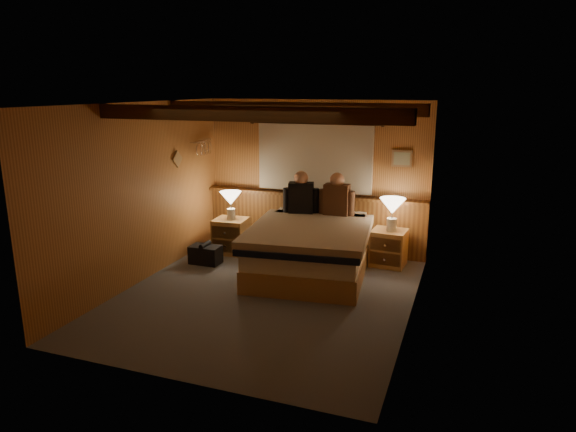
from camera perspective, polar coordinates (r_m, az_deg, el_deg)
The scene contains 19 objects.
floor at distance 6.65m, azimuth -2.40°, elevation -8.76°, with size 4.20×4.20×0.00m, color #535863.
ceiling at distance 6.13m, azimuth -2.63°, elevation 12.38°, with size 4.20×4.20×0.00m, color #B78D44.
wall_back at distance 8.22m, azimuth 3.06°, elevation 4.43°, with size 3.60×3.60×0.00m, color #BF8144.
wall_left at distance 7.15m, azimuth -16.00°, elevation 2.41°, with size 4.20×4.20×0.00m, color #BF8144.
wall_right at distance 5.85m, azimuth 14.02°, elevation 0.00°, with size 4.20×4.20×0.00m, color #BF8144.
wall_front at distance 4.48m, azimuth -12.78°, elevation -4.28°, with size 3.60×3.60×0.00m, color #BF8144.
wainscot at distance 8.31m, azimuth 2.87°, elevation -0.50°, with size 3.60×0.23×0.94m.
curtain_window at distance 8.11m, azimuth 2.95°, elevation 6.59°, with size 2.18×0.09×1.11m.
ceiling_beams at distance 6.27m, azimuth -2.09°, elevation 11.61°, with size 3.60×1.65×0.16m.
coat_rail at distance 8.35m, azimuth -9.44°, elevation 7.65°, with size 0.05×0.55×0.24m.
framed_print at distance 7.87m, azimuth 12.55°, elevation 6.25°, with size 0.30×0.04×0.25m.
bed at distance 7.27m, azimuth 2.53°, elevation -3.64°, with size 1.81×2.24×0.71m.
nightstand_left at distance 8.25m, azimuth -6.34°, elevation -2.20°, with size 0.53×0.48×0.55m.
nightstand_right at distance 7.76m, azimuth 11.11°, elevation -3.49°, with size 0.52×0.48×0.54m.
lamp_left at distance 8.09m, azimuth -6.39°, elevation 1.79°, with size 0.34×0.34×0.44m.
lamp_right at distance 7.58m, azimuth 11.52°, elevation 0.88°, with size 0.37×0.37×0.49m.
person_left at distance 7.85m, azimuth 1.46°, elevation 2.28°, with size 0.54×0.30×0.67m.
person_right at distance 7.76m, azimuth 5.44°, elevation 2.06°, with size 0.55×0.22×0.67m.
duffel_bag at distance 7.83m, azimuth -9.15°, elevation -4.21°, with size 0.45×0.27×0.33m.
Camera 1 is at (2.34, -5.66, 2.59)m, focal length 32.00 mm.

